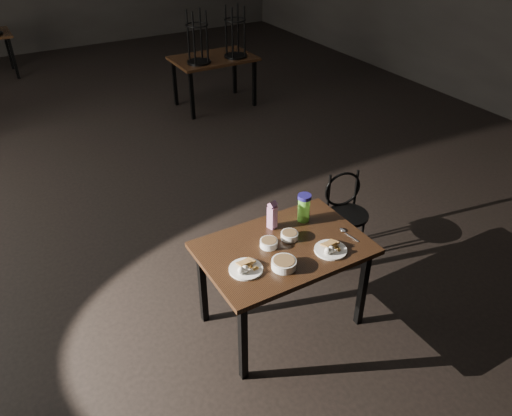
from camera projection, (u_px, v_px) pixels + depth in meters
main_table at (284, 255)px, 3.63m from camera, size 1.20×0.80×0.75m
plate_left at (246, 268)px, 3.35m from camera, size 0.23×0.23×0.08m
plate_right at (331, 249)px, 3.52m from camera, size 0.23×0.23×0.08m
bowl_near at (269, 243)px, 3.57m from camera, size 0.13×0.13×0.05m
bowl_far at (289, 235)px, 3.65m from camera, size 0.13×0.13×0.05m
bowl_big at (284, 264)px, 3.37m from camera, size 0.17×0.17×0.06m
juice_carton at (272, 215)px, 3.72m from camera, size 0.07×0.07×0.23m
water_bottle at (304, 207)px, 3.80m from camera, size 0.13×0.13×0.23m
spoon at (344, 231)px, 3.73m from camera, size 0.05×0.20×0.01m
bentwood_chair at (346, 207)px, 4.54m from camera, size 0.39×0.38×0.77m
bg_table_right at (214, 58)px, 7.38m from camera, size 1.20×0.80×1.48m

